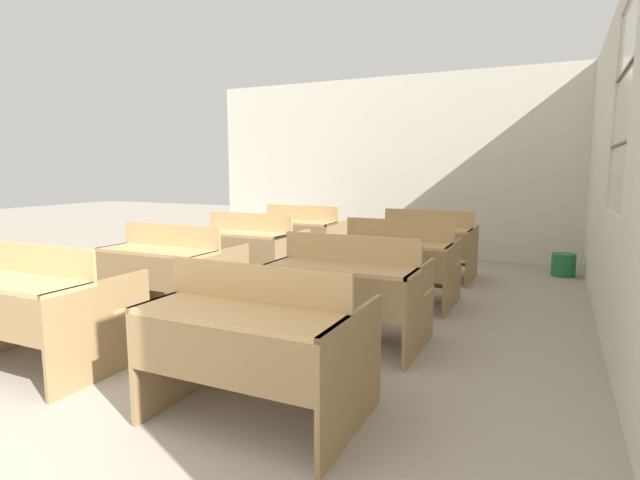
% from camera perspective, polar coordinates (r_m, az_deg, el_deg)
% --- Properties ---
extents(wall_back, '(6.05, 0.06, 2.84)m').
position_cam_1_polar(wall_back, '(8.27, 7.25, 8.29)').
color(wall_back, beige).
rests_on(wall_back, ground_plane).
extents(wall_right_with_window, '(0.06, 7.03, 2.84)m').
position_cam_1_polar(wall_right_with_window, '(4.33, 31.22, 7.03)').
color(wall_right_with_window, beige).
rests_on(wall_right_with_window, ground_plane).
extents(bench_front_left, '(1.13, 0.84, 0.87)m').
position_cam_1_polar(bench_front_left, '(4.00, -29.41, -6.42)').
color(bench_front_left, '#95764C').
rests_on(bench_front_left, ground_plane).
extents(bench_front_right, '(1.13, 0.84, 0.87)m').
position_cam_1_polar(bench_front_right, '(2.82, -7.25, -11.28)').
color(bench_front_right, '#93754A').
rests_on(bench_front_right, ground_plane).
extents(bench_second_left, '(1.13, 0.84, 0.87)m').
position_cam_1_polar(bench_second_left, '(4.92, -16.61, -3.16)').
color(bench_second_left, '#97784E').
rests_on(bench_second_left, ground_plane).
extents(bench_second_right, '(1.13, 0.84, 0.87)m').
position_cam_1_polar(bench_second_right, '(3.96, 3.43, -5.52)').
color(bench_second_right, '#97784E').
rests_on(bench_second_right, ground_plane).
extents(bench_third_left, '(1.13, 0.84, 0.87)m').
position_cam_1_polar(bench_third_left, '(5.95, -7.99, -0.98)').
color(bench_third_left, '#997A50').
rests_on(bench_third_left, ground_plane).
extents(bench_third_right, '(1.13, 0.84, 0.87)m').
position_cam_1_polar(bench_third_right, '(5.20, 8.90, -2.31)').
color(bench_third_right, olive).
rests_on(bench_third_right, ground_plane).
extents(bench_back_left, '(1.13, 0.84, 0.87)m').
position_cam_1_polar(bench_back_left, '(7.11, -2.13, 0.57)').
color(bench_back_left, '#96774D').
rests_on(bench_back_left, ground_plane).
extents(bench_back_right, '(1.13, 0.84, 0.87)m').
position_cam_1_polar(bench_back_right, '(6.49, 12.16, -0.33)').
color(bench_back_right, '#96774D').
rests_on(bench_back_right, ground_plane).
extents(wastepaper_bin, '(0.29, 0.29, 0.30)m').
position_cam_1_polar(wastepaper_bin, '(7.23, 26.06, -2.56)').
color(wastepaper_bin, '#1E6B33').
rests_on(wastepaper_bin, ground_plane).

